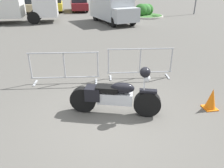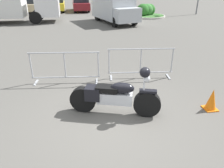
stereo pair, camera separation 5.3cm
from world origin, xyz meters
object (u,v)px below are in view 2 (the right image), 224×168
Objects in this scene: delivery_van at (114,6)px; parked_car_maroon at (81,4)px; crowd_barrier_far at (141,63)px; crowd_barrier_near at (65,67)px; pedestrian at (124,3)px; box_truck at (2,1)px; traffic_cone at (212,100)px; motorcycle at (115,96)px; parked_car_yellow at (56,4)px; parked_car_black at (4,5)px; parked_car_tan at (30,5)px.

delivery_van is 8.12m from parked_car_maroon.
parked_car_maroon is (-1.38, 19.02, 0.18)m from crowd_barrier_far.
crowd_barrier_near is 18.20m from pedestrian.
box_truck reaches higher than traffic_cone.
crowd_barrier_far is at bearing 76.15° from motorcycle.
parked_car_yellow is at bearing 103.97° from traffic_cone.
motorcycle is 21.51m from parked_car_yellow.
parked_car_black is 23.93m from traffic_cone.
box_truck reaches higher than delivery_van.
box_truck is 1.86× the size of parked_car_tan.
pedestrian is (5.67, 17.30, 0.36)m from crowd_barrier_near.
parked_car_yellow is at bearing 84.66° from parked_car_maroon.
delivery_van reaches higher than motorcycle.
delivery_van is 13.64m from traffic_cone.
parked_car_tan is at bearing 110.66° from traffic_cone.
traffic_cone is at bearing -173.87° from parked_car_maroon.
parked_car_maroon reaches higher than parked_car_yellow.
pedestrian is at bearing 144.04° from delivery_van.
parked_car_maroon is at bearing 109.19° from pedestrian.
crowd_barrier_far is at bearing -161.42° from parked_car_tan.
delivery_van is (2.26, 13.38, 0.74)m from motorcycle.
pedestrian is 19.73m from traffic_cone.
crowd_barrier_far is 0.50× the size of parked_car_black.
parked_car_tan is at bearing -91.03° from parked_car_black.
delivery_van is 6.40m from pedestrian.
motorcycle is 22.67m from parked_car_black.
traffic_cone is at bearing -61.14° from crowd_barrier_far.
parked_car_maroon is (5.39, -0.02, 0.03)m from parked_car_tan.
parked_car_yellow reaches higher than motorcycle.
parked_car_yellow reaches higher than traffic_cone.
parked_car_maroon is at bearing -91.17° from parked_car_tan.
parked_car_tan reaches higher than crowd_barrier_far.
crowd_barrier_near is 11.83m from delivery_van.
parked_car_maroon reaches higher than motorcycle.
crowd_barrier_near is at bearing -157.94° from pedestrian.
crowd_barrier_near is 3.86× the size of traffic_cone.
parked_car_tan is at bearing 120.22° from pedestrian.
delivery_van is at bearing -136.07° from parked_car_tan.
box_truck is 9.14m from parked_car_maroon.
delivery_van is 9.07× the size of traffic_cone.
motorcycle reaches higher than crowd_barrier_far.
delivery_van is at bearing 72.51° from crowd_barrier_near.
motorcycle is at bearing -166.46° from parked_car_tan.
parked_car_black is (-6.89, 19.03, 0.22)m from crowd_barrier_near.
crowd_barrier_near is 20.24m from parked_car_black.
crowd_barrier_near is 1.00× the size of crowd_barrier_far.
crowd_barrier_far is at bearing 0.00° from crowd_barrier_near.
parked_car_yellow is at bearing 114.97° from motorcycle.
crowd_barrier_near is 19.49m from parked_car_tan.
parked_car_black is (-10.44, 7.77, -0.47)m from delivery_van.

